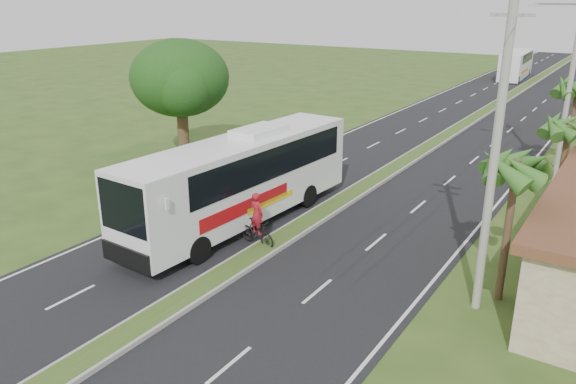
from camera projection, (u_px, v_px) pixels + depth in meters
The scene contains 13 objects.
ground at pixel (239, 267), 21.66m from camera, with size 180.00×180.00×0.00m, color #2D481A.
road_asphalt at pixel (421, 152), 37.52m from camera, with size 14.00×160.00×0.02m, color black.
median_strip at pixel (422, 151), 37.49m from camera, with size 1.20×160.00×0.18m.
lane_edge_left at pixel (333, 139), 40.95m from camera, with size 0.12×160.00×0.01m, color silver.
lane_edge_right at pixel (527, 168), 34.09m from camera, with size 0.12×160.00×0.01m, color silver.
palm_verge_a at pixel (516, 167), 17.87m from camera, with size 2.40×2.40×5.45m.
palm_verge_b at pixel (569, 128), 24.93m from camera, with size 2.40×2.40×5.05m.
shade_tree at pixel (179, 81), 34.13m from camera, with size 6.30×6.00×7.54m.
utility_pole_a at pixel (496, 143), 17.02m from camera, with size 1.60×0.28×11.00m.
utility_pole_b at pixel (572, 69), 29.53m from camera, with size 3.20×0.28×12.00m.
coach_bus_main at pixel (243, 174), 25.15m from camera, with size 3.40×13.26×4.25m.
coach_bus_far at pixel (516, 63), 70.45m from camera, with size 3.06×11.37×3.28m.
motorcyclist at pixel (257, 227), 23.26m from camera, with size 1.98×0.88×2.35m.
Camera 1 is at (12.15, -15.34, 9.92)m, focal length 35.00 mm.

